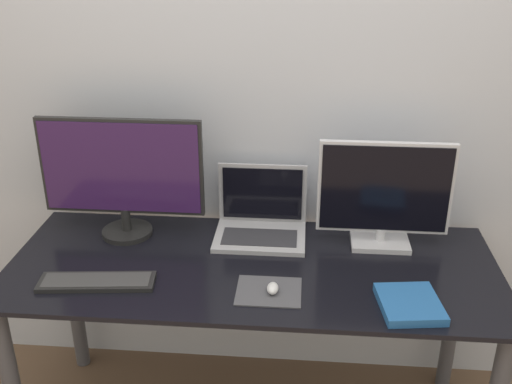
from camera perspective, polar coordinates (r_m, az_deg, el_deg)
wall_back at (r=2.37m, az=0.56°, el=8.80°), size 7.00×0.05×2.50m
desk at (r=2.25m, az=-0.33°, el=-9.82°), size 1.77×0.72×0.75m
monitor_left at (r=2.33m, az=-12.66°, el=1.67°), size 0.62×0.20×0.48m
monitor_right at (r=2.26m, az=12.12°, el=-0.26°), size 0.49×0.15×0.41m
laptop at (r=2.36m, az=0.48°, el=-2.56°), size 0.35×0.26×0.26m
keyboard at (r=2.14m, az=-14.92°, el=-8.26°), size 0.40×0.15×0.02m
mousepad at (r=2.03m, az=1.22°, el=-9.44°), size 0.22×0.18×0.00m
mouse at (r=2.01m, az=1.60°, el=-9.15°), size 0.04×0.06×0.03m
book at (r=2.01m, az=14.42°, el=-10.29°), size 0.22×0.24×0.03m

